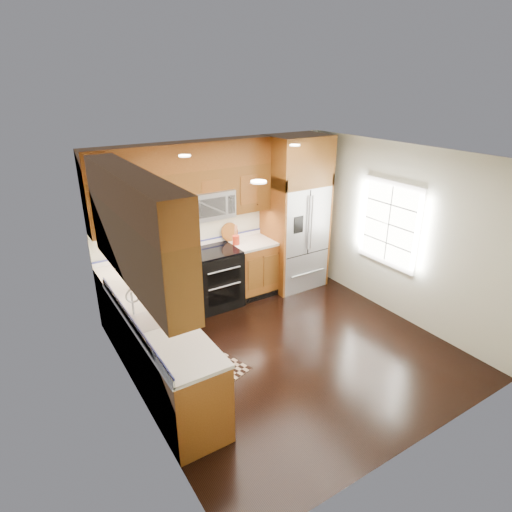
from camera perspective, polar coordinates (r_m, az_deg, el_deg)
ground at (r=5.98m, az=4.33°, el=-12.36°), size 4.00×4.00×0.00m
wall_back at (r=6.94m, az=-5.19°, el=4.70°), size 4.00×0.02×2.60m
wall_left at (r=4.55m, az=-16.05°, el=-6.19°), size 0.02×4.00×2.60m
wall_right at (r=6.67m, az=18.66°, el=2.83°), size 0.02×4.00×2.60m
window at (r=6.74m, az=17.36°, el=4.10°), size 0.04×1.10×1.30m
base_cabinets at (r=5.91m, az=-10.63°, el=-8.03°), size 2.85×3.00×0.90m
countertop at (r=5.83m, az=-10.10°, el=-3.20°), size 2.86×3.01×0.04m
upper_cabinets at (r=5.49m, az=-11.78°, el=7.39°), size 2.85×3.00×1.15m
range at (r=6.87m, az=-5.52°, el=-2.98°), size 0.76×0.67×0.95m
microwave at (r=6.56m, az=-6.44°, el=6.87°), size 0.76×0.40×0.42m
refrigerator at (r=7.31m, az=5.29°, el=5.65°), size 0.98×0.75×2.60m
sink_faucet at (r=4.95m, az=-13.52°, el=-7.50°), size 0.54×0.44×0.37m
rug at (r=5.80m, az=-8.22°, el=-13.78°), size 1.12×1.48×0.01m
knife_block at (r=6.48m, az=-11.22°, el=0.86°), size 0.15×0.18×0.32m
utensil_crock at (r=6.88m, az=-2.68°, el=2.42°), size 0.15×0.15×0.32m
cutting_board at (r=7.09m, az=-3.51°, el=2.15°), size 0.32×0.32×0.02m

